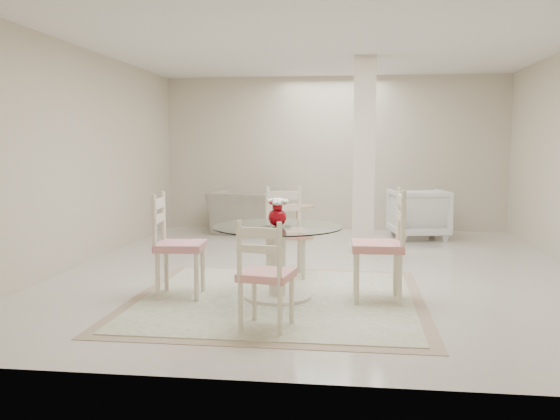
# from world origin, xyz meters

# --- Properties ---
(ground) EXTENTS (7.00, 7.00, 0.00)m
(ground) POSITION_xyz_m (0.00, 0.00, 0.00)
(ground) COLOR beige
(ground) RESTS_ON ground
(room_shell) EXTENTS (6.02, 7.02, 2.71)m
(room_shell) POSITION_xyz_m (0.00, 0.00, 1.86)
(room_shell) COLOR beige
(room_shell) RESTS_ON ground
(column) EXTENTS (0.30, 0.30, 2.70)m
(column) POSITION_xyz_m (0.50, 1.30, 1.35)
(column) COLOR beige
(column) RESTS_ON ground
(area_rug) EXTENTS (2.82, 2.82, 0.02)m
(area_rug) POSITION_xyz_m (-0.35, -1.48, 0.01)
(area_rug) COLOR tan
(area_rug) RESTS_ON ground
(dining_table) EXTENTS (1.24, 1.24, 0.72)m
(dining_table) POSITION_xyz_m (-0.35, -1.48, 0.36)
(dining_table) COLOR beige
(dining_table) RESTS_ON ground
(red_vase) EXTENTS (0.21, 0.19, 0.27)m
(red_vase) POSITION_xyz_m (-0.35, -1.49, 0.85)
(red_vase) COLOR #9D040F
(red_vase) RESTS_ON dining_table
(dining_chair_east) EXTENTS (0.49, 0.49, 1.19)m
(dining_chair_east) POSITION_xyz_m (0.68, -1.44, 0.63)
(dining_chair_east) COLOR beige
(dining_chair_east) RESTS_ON ground
(dining_chair_north) EXTENTS (0.53, 0.53, 1.12)m
(dining_chair_north) POSITION_xyz_m (-0.40, -0.46, 0.59)
(dining_chair_north) COLOR beige
(dining_chair_north) RESTS_ON ground
(dining_chair_west) EXTENTS (0.49, 0.49, 1.13)m
(dining_chair_west) POSITION_xyz_m (-1.37, -1.53, 0.60)
(dining_chair_west) COLOR beige
(dining_chair_west) RESTS_ON ground
(dining_chair_south) EXTENTS (0.46, 0.46, 1.00)m
(dining_chair_south) POSITION_xyz_m (-0.32, -2.50, 0.52)
(dining_chair_south) COLOR beige
(dining_chair_south) RESTS_ON ground
(recliner_taupe) EXTENTS (1.25, 1.14, 0.72)m
(recliner_taupe) POSITION_xyz_m (-1.46, 2.82, 0.36)
(recliner_taupe) COLOR #9C9581
(recliner_taupe) RESTS_ON ground
(armchair_white) EXTENTS (0.99, 1.01, 0.80)m
(armchair_white) POSITION_xyz_m (1.40, 2.62, 0.40)
(armchair_white) COLOR white
(armchair_white) RESTS_ON ground
(side_table) EXTENTS (0.51, 0.51, 0.53)m
(side_table) POSITION_xyz_m (-0.52, 2.38, 0.25)
(side_table) COLOR #D6B383
(side_table) RESTS_ON ground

